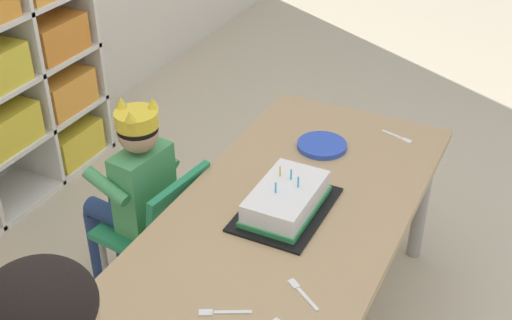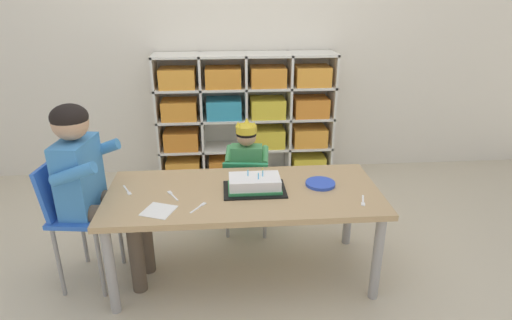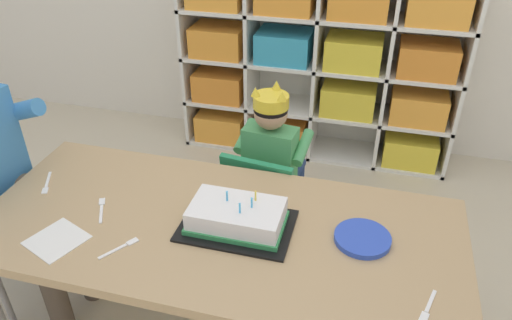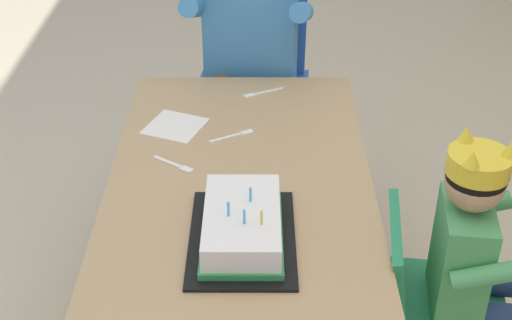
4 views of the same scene
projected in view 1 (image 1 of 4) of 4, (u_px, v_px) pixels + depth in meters
name	position (u px, v px, depth m)	size (l,w,h in m)	color
activity_table	(280.00, 238.00, 2.00)	(1.54, 0.68, 0.56)	tan
classroom_chair_blue	(160.00, 227.00, 2.29)	(0.35, 0.34, 0.58)	#238451
child_with_crown	(134.00, 181.00, 2.25)	(0.31, 0.32, 0.82)	#4C9E5B
birthday_cake_on_tray	(286.00, 201.00, 2.00)	(0.35, 0.24, 0.12)	black
paper_plate_stack	(322.00, 145.00, 2.32)	(0.17, 0.17, 0.02)	blue
fork_by_napkin	(301.00, 292.00, 1.72)	(0.08, 0.12, 0.00)	white
fork_beside_plate_stack	(399.00, 137.00, 2.38)	(0.05, 0.12, 0.00)	white
fork_near_cake_tray	(221.00, 312.00, 1.66)	(0.07, 0.13, 0.00)	white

